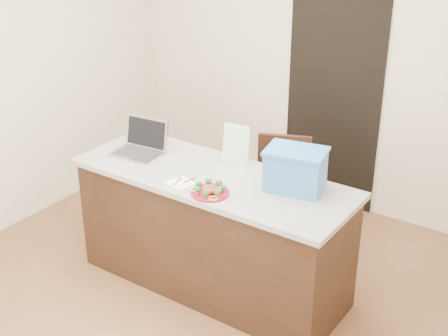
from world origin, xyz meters
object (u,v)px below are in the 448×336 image
Objects in this scene: napkin at (181,183)px; laptop at (141,144)px; island at (213,231)px; chair at (277,187)px; plate at (210,193)px; yogurt_bottle at (221,190)px; blue_box at (295,169)px.

laptop reaches higher than napkin.
island is 0.75m from chair.
plate is 0.88m from laptop.
napkin is at bearing -125.04° from chair.
island is at bearing 121.99° from plate.
chair is at bearing 96.34° from yogurt_bottle.
napkin is at bearing -163.53° from blue_box.
blue_box reaches higher than napkin.
island is 0.86m from laptop.
island is at bearing 64.80° from napkin.
blue_box reaches higher than laptop.
napkin is 2.19× the size of yogurt_bottle.
island is at bearing -8.07° from laptop.
napkin is (-0.26, 0.01, -0.01)m from plate.
plate is at bearing -149.19° from yogurt_bottle.
yogurt_bottle is at bearing -43.95° from island.
island is at bearing -120.79° from chair.
island is 0.57m from yogurt_bottle.
plate is 0.59m from blue_box.
laptop is at bearing 178.02° from island.
island is 5.25× the size of laptop.
napkin is 0.79m from blue_box.
laptop is (-0.89, 0.23, 0.04)m from yogurt_bottle.
yogurt_bottle reaches higher than napkin.
island is at bearing 136.05° from yogurt_bottle.
laptop is at bearing 162.33° from plate.
chair is at bearing 116.11° from blue_box.
yogurt_bottle is 1.03m from chair.
yogurt_bottle is 0.92m from laptop.
plate is (0.15, -0.24, 0.47)m from island.
chair reaches higher than napkin.
island is at bearing -178.15° from blue_box.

